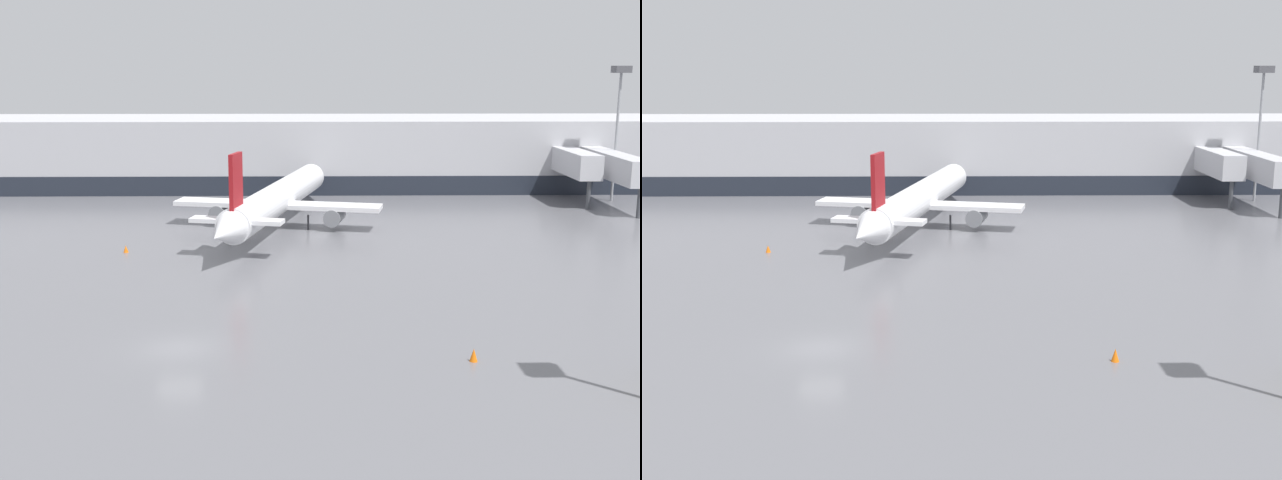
{
  "view_description": "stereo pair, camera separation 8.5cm",
  "coord_description": "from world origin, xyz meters",
  "views": [
    {
      "loc": [
        7.29,
        -43.3,
        15.85
      ],
      "look_at": [
        8.34,
        15.01,
        3.0
      ],
      "focal_mm": 45.0,
      "sensor_mm": 36.0,
      "label": 1
    },
    {
      "loc": [
        7.37,
        -43.3,
        15.85
      ],
      "look_at": [
        8.34,
        15.01,
        3.0
      ],
      "focal_mm": 45.0,
      "sensor_mm": 36.0,
      "label": 2
    }
  ],
  "objects": [
    {
      "name": "traffic_cone_3",
      "position": [
        16.4,
        -2.27,
        0.36
      ],
      "size": [
        0.44,
        0.44,
        0.73
      ],
      "color": "orange",
      "rests_on": "ground_plane"
    },
    {
      "name": "terminal_building",
      "position": [
        0.34,
        61.86,
        4.5
      ],
      "size": [
        160.0,
        31.95,
        9.0
      ],
      "color": "#B2B2B7",
      "rests_on": "ground_plane"
    },
    {
      "name": "parked_jet_0",
      "position": [
        4.46,
        34.76,
        2.78
      ],
      "size": [
        20.78,
        37.85,
        8.74
      ],
      "rotation": [
        0.0,
        0.0,
        1.35
      ],
      "color": "white",
      "rests_on": "ground_plane"
    },
    {
      "name": "traffic_cone_4",
      "position": [
        -8.18,
        23.97,
        0.3
      ],
      "size": [
        0.43,
        0.43,
        0.61
      ],
      "color": "orange",
      "rests_on": "ground_plane"
    },
    {
      "name": "ground_plane",
      "position": [
        0.0,
        0.0,
        0.0
      ],
      "size": [
        320.0,
        320.0,
        0.0
      ],
      "primitive_type": "plane",
      "color": "slate"
    },
    {
      "name": "apron_light_mast_6",
      "position": [
        43.46,
        49.61,
        12.57
      ],
      "size": [
        1.8,
        1.8,
        15.63
      ],
      "color": "gray",
      "rests_on": "ground_plane"
    }
  ]
}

